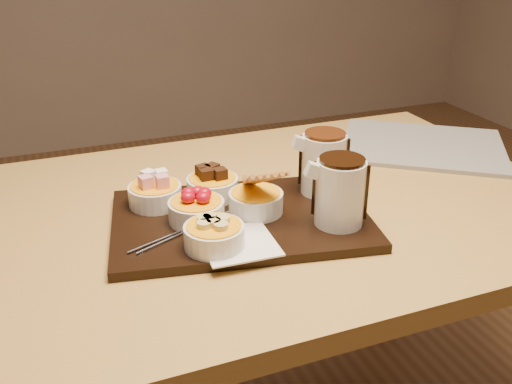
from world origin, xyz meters
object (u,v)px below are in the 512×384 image
object	(u,v)px
serving_board	(241,220)
pitcher_dark_chocolate	(340,193)
newspaper	(422,145)
pitcher_milk_chocolate	(324,164)
dining_table	(269,245)
bowl_strawberries	(196,211)

from	to	relation	value
serving_board	pitcher_dark_chocolate	distance (m)	0.19
pitcher_dark_chocolate	newspaper	xyz separation A→B (m)	(0.40, 0.30, -0.07)
pitcher_milk_chocolate	dining_table	bearing A→B (deg)	174.38
dining_table	pitcher_dark_chocolate	bearing A→B (deg)	-66.72
serving_board	newspaper	world-z (taller)	serving_board
pitcher_dark_chocolate	pitcher_milk_chocolate	xyz separation A→B (m)	(0.03, 0.13, 0.00)
bowl_strawberries	newspaper	bearing A→B (deg)	17.42
pitcher_dark_chocolate	serving_board	bearing A→B (deg)	160.02
dining_table	bowl_strawberries	size ratio (longest dim) A/B	12.00
dining_table	newspaper	xyz separation A→B (m)	(0.46, 0.14, 0.10)
pitcher_dark_chocolate	pitcher_milk_chocolate	size ratio (longest dim) A/B	1.00
pitcher_milk_chocolate	newspaper	distance (m)	0.41
bowl_strawberries	pitcher_dark_chocolate	size ratio (longest dim) A/B	0.85
dining_table	pitcher_dark_chocolate	size ratio (longest dim) A/B	10.21
serving_board	newspaper	distance (m)	0.59
bowl_strawberries	pitcher_milk_chocolate	distance (m)	0.27
newspaper	bowl_strawberries	bearing A→B (deg)	-126.98
dining_table	newspaper	bearing A→B (deg)	16.90
dining_table	bowl_strawberries	distance (m)	0.22
dining_table	bowl_strawberries	world-z (taller)	bowl_strawberries
serving_board	bowl_strawberries	size ratio (longest dim) A/B	4.60
serving_board	bowl_strawberries	distance (m)	0.08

